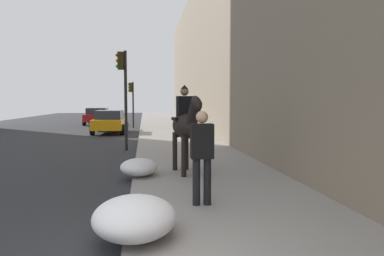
{
  "coord_description": "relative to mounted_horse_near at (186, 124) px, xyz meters",
  "views": [
    {
      "loc": [
        -3.85,
        -0.3,
        1.99
      ],
      "look_at": [
        4.0,
        -1.35,
        1.4
      ],
      "focal_mm": 33.54,
      "sensor_mm": 36.0,
      "label": 1
    }
  ],
  "objects": [
    {
      "name": "mounted_horse_near",
      "position": [
        0.0,
        0.0,
        0.0
      ],
      "size": [
        2.14,
        0.79,
        2.3
      ],
      "rotation": [
        0.0,
        0.0,
        3.3
      ],
      "color": "black",
      "rests_on": "sidewalk_slab"
    },
    {
      "name": "pedestrian_greeting",
      "position": [
        -2.85,
        0.04,
        -0.3
      ],
      "size": [
        0.26,
        0.4,
        1.7
      ],
      "rotation": [
        0.0,
        0.0,
        0.0
      ],
      "color": "black",
      "rests_on": "sidewalk_slab"
    },
    {
      "name": "car_near_lane",
      "position": [
        22.57,
        5.02,
        -0.65
      ],
      "size": [
        4.56,
        2.1,
        1.44
      ],
      "rotation": [
        0.0,
        0.0,
        -0.01
      ],
      "color": "maroon",
      "rests_on": "ground"
    },
    {
      "name": "car_mid_lane",
      "position": [
        13.68,
        3.18,
        -0.64
      ],
      "size": [
        4.4,
        2.06,
        1.44
      ],
      "rotation": [
        0.0,
        0.0,
        -0.03
      ],
      "color": "orange",
      "rests_on": "ground"
    },
    {
      "name": "traffic_light_near_curb",
      "position": [
        5.55,
        1.87,
        1.28
      ],
      "size": [
        0.2,
        0.44,
        4.01
      ],
      "color": "black",
      "rests_on": "ground"
    },
    {
      "name": "traffic_light_far_curb",
      "position": [
        18.25,
        1.97,
        0.93
      ],
      "size": [
        0.2,
        0.44,
        3.44
      ],
      "color": "black",
      "rests_on": "ground"
    },
    {
      "name": "snow_pile_near",
      "position": [
        -4.18,
        1.21,
        -1.01
      ],
      "size": [
        1.52,
        1.17,
        0.53
      ],
      "primitive_type": "ellipsoid",
      "color": "white",
      "rests_on": "sidewalk_slab"
    },
    {
      "name": "snow_pile_far",
      "position": [
        -0.06,
        1.21,
        -1.07
      ],
      "size": [
        1.22,
        0.94,
        0.42
      ],
      "primitive_type": "ellipsoid",
      "color": "white",
      "rests_on": "sidewalk_slab"
    }
  ]
}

